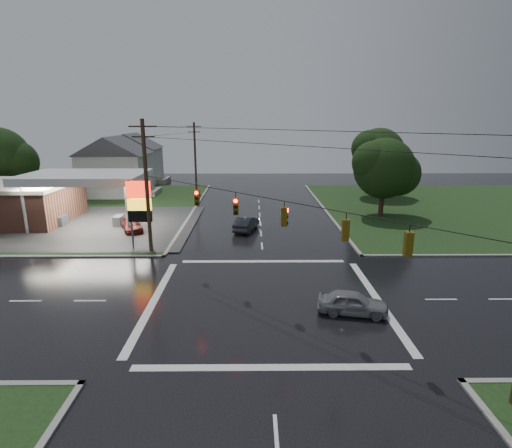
{
  "coord_description": "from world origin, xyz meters",
  "views": [
    {
      "loc": [
        -0.83,
        -22.9,
        10.96
      ],
      "look_at": [
        -0.57,
        7.31,
        3.0
      ],
      "focal_mm": 28.0,
      "sensor_mm": 36.0,
      "label": 1
    }
  ],
  "objects_px": {
    "car_north": "(246,223)",
    "car_crossing": "(353,303)",
    "utility_pole_n": "(195,157)",
    "house_far": "(132,158)",
    "house_near": "(116,165)",
    "tree_nw_behind": "(0,157)",
    "tree_ne_far": "(380,154)",
    "pylon_sign": "(139,203)",
    "gas_station": "(23,199)",
    "utility_pole_nw": "(147,185)",
    "car_pump": "(132,225)",
    "tree_ne_near": "(385,169)"
  },
  "relations": [
    {
      "from": "pylon_sign",
      "to": "tree_ne_far",
      "type": "distance_m",
      "value": 36.35
    },
    {
      "from": "house_far",
      "to": "car_pump",
      "type": "distance_m",
      "value": 33.46
    },
    {
      "from": "gas_station",
      "to": "tree_ne_far",
      "type": "relative_size",
      "value": 2.67
    },
    {
      "from": "tree_nw_behind",
      "to": "tree_ne_far",
      "type": "height_order",
      "value": "tree_nw_behind"
    },
    {
      "from": "pylon_sign",
      "to": "tree_nw_behind",
      "type": "distance_m",
      "value": 30.49
    },
    {
      "from": "gas_station",
      "to": "house_near",
      "type": "distance_m",
      "value": 17.07
    },
    {
      "from": "tree_nw_behind",
      "to": "car_crossing",
      "type": "relative_size",
      "value": 2.5
    },
    {
      "from": "utility_pole_n",
      "to": "tree_ne_far",
      "type": "distance_m",
      "value": 26.96
    },
    {
      "from": "car_crossing",
      "to": "tree_nw_behind",
      "type": "bearing_deg",
      "value": 62.0
    },
    {
      "from": "gas_station",
      "to": "tree_ne_near",
      "type": "relative_size",
      "value": 2.92
    },
    {
      "from": "house_near",
      "to": "car_pump",
      "type": "bearing_deg",
      "value": -68.34
    },
    {
      "from": "house_near",
      "to": "tree_nw_behind",
      "type": "distance_m",
      "value": 14.33
    },
    {
      "from": "house_far",
      "to": "car_north",
      "type": "height_order",
      "value": "house_far"
    },
    {
      "from": "tree_nw_behind",
      "to": "car_crossing",
      "type": "distance_m",
      "value": 50.47
    },
    {
      "from": "house_near",
      "to": "car_north",
      "type": "bearing_deg",
      "value": -45.53
    },
    {
      "from": "utility_pole_nw",
      "to": "utility_pole_n",
      "type": "bearing_deg",
      "value": 90.0
    },
    {
      "from": "pylon_sign",
      "to": "house_far",
      "type": "relative_size",
      "value": 0.54
    },
    {
      "from": "house_near",
      "to": "tree_ne_far",
      "type": "relative_size",
      "value": 1.13
    },
    {
      "from": "utility_pole_nw",
      "to": "house_near",
      "type": "xyz_separation_m",
      "value": [
        -11.45,
        26.5,
        -1.32
      ]
    },
    {
      "from": "house_near",
      "to": "car_crossing",
      "type": "distance_m",
      "value": 45.99
    },
    {
      "from": "pylon_sign",
      "to": "tree_nw_behind",
      "type": "relative_size",
      "value": 0.6
    },
    {
      "from": "tree_ne_near",
      "to": "car_pump",
      "type": "distance_m",
      "value": 28.24
    },
    {
      "from": "house_near",
      "to": "car_north",
      "type": "relative_size",
      "value": 2.49
    },
    {
      "from": "utility_pole_n",
      "to": "utility_pole_nw",
      "type": "bearing_deg",
      "value": -90.0
    },
    {
      "from": "house_near",
      "to": "gas_station",
      "type": "bearing_deg",
      "value": -106.17
    },
    {
      "from": "utility_pole_n",
      "to": "tree_nw_behind",
      "type": "bearing_deg",
      "value": -161.79
    },
    {
      "from": "house_near",
      "to": "tree_nw_behind",
      "type": "xyz_separation_m",
      "value": [
        -12.89,
        -6.01,
        1.77
      ]
    },
    {
      "from": "pylon_sign",
      "to": "gas_station",
      "type": "bearing_deg",
      "value": 148.78
    },
    {
      "from": "car_north",
      "to": "pylon_sign",
      "type": "bearing_deg",
      "value": 48.37
    },
    {
      "from": "pylon_sign",
      "to": "utility_pole_n",
      "type": "xyz_separation_m",
      "value": [
        1.0,
        27.5,
        1.46
      ]
    },
    {
      "from": "utility_pole_n",
      "to": "house_far",
      "type": "bearing_deg",
      "value": 141.23
    },
    {
      "from": "utility_pole_nw",
      "to": "car_pump",
      "type": "relative_size",
      "value": 2.6
    },
    {
      "from": "tree_nw_behind",
      "to": "gas_station",
      "type": "bearing_deg",
      "value": -51.58
    },
    {
      "from": "utility_pole_nw",
      "to": "car_pump",
      "type": "xyz_separation_m",
      "value": [
        -3.5,
        6.48,
        -5.11
      ]
    },
    {
      "from": "pylon_sign",
      "to": "house_near",
      "type": "bearing_deg",
      "value": 112.28
    },
    {
      "from": "utility_pole_n",
      "to": "tree_nw_behind",
      "type": "distance_m",
      "value": 25.63
    },
    {
      "from": "car_pump",
      "to": "gas_station",
      "type": "bearing_deg",
      "value": 139.44
    },
    {
      "from": "car_north",
      "to": "utility_pole_nw",
      "type": "bearing_deg",
      "value": 55.96
    },
    {
      "from": "car_north",
      "to": "car_crossing",
      "type": "relative_size",
      "value": 1.11
    },
    {
      "from": "house_near",
      "to": "utility_pole_n",
      "type": "bearing_deg",
      "value": 9.91
    },
    {
      "from": "pylon_sign",
      "to": "house_far",
      "type": "distance_m",
      "value": 39.21
    },
    {
      "from": "gas_station",
      "to": "pylon_sign",
      "type": "distance_m",
      "value": 17.81
    },
    {
      "from": "gas_station",
      "to": "car_north",
      "type": "relative_size",
      "value": 5.9
    },
    {
      "from": "utility_pole_nw",
      "to": "car_crossing",
      "type": "xyz_separation_m",
      "value": [
        14.46,
        -11.31,
        -5.04
      ]
    },
    {
      "from": "house_near",
      "to": "tree_nw_behind",
      "type": "bearing_deg",
      "value": -155.02
    },
    {
      "from": "house_near",
      "to": "car_north",
      "type": "xyz_separation_m",
      "value": [
        19.47,
        -19.83,
        -3.67
      ]
    },
    {
      "from": "gas_station",
      "to": "utility_pole_n",
      "type": "relative_size",
      "value": 2.5
    },
    {
      "from": "gas_station",
      "to": "house_far",
      "type": "xyz_separation_m",
      "value": [
        3.73,
        28.3,
        1.86
      ]
    },
    {
      "from": "utility_pole_nw",
      "to": "car_crossing",
      "type": "height_order",
      "value": "utility_pole_nw"
    },
    {
      "from": "car_crossing",
      "to": "gas_station",
      "type": "bearing_deg",
      "value": 66.26
    }
  ]
}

